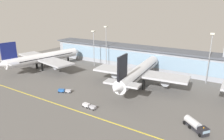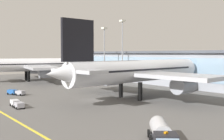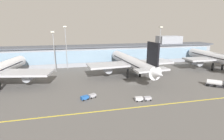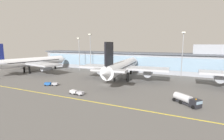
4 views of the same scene
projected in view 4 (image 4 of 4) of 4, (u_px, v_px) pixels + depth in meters
ground_plane at (105, 84)px, 75.34m from camera, size 200.33×200.33×0.00m
taxiway_centreline_stripe at (75, 99)px, 55.68m from camera, size 160.27×0.50×0.01m
terminal_building at (137, 61)px, 111.28m from camera, size 146.09×14.00×17.67m
airliner_near_left at (31, 62)px, 105.33m from camera, size 47.47×53.10×18.13m
airliner_near_right at (123, 67)px, 83.23m from camera, size 44.62×54.10×18.78m
fuel_tanker_truck at (187, 100)px, 50.04m from camera, size 8.52×7.63×2.90m
baggage_tug_near at (51, 84)px, 72.96m from camera, size 5.71×3.82×1.40m
service_truck_far at (77, 92)px, 60.21m from camera, size 5.66×1.94×1.40m
apron_light_mast_west at (79, 49)px, 113.09m from camera, size 1.80×1.80×22.06m
apron_light_mast_centre at (90, 47)px, 114.09m from camera, size 1.80×1.80×24.71m
apron_light_mast_east at (183, 48)px, 89.69m from camera, size 1.80×1.80×24.34m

